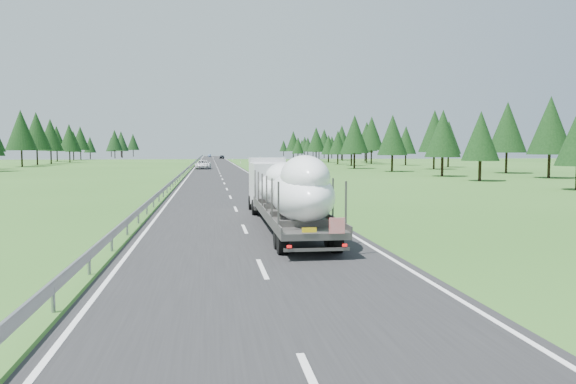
{
  "coord_description": "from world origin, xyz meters",
  "views": [
    {
      "loc": [
        -1.64,
        -17.55,
        3.82
      ],
      "look_at": [
        2.0,
        8.34,
        1.82
      ],
      "focal_mm": 35.0,
      "sensor_mm": 36.0,
      "label": 1
    }
  ],
  "objects": [
    {
      "name": "highway_sign",
      "position": [
        7.2,
        80.0,
        1.81
      ],
      "size": [
        0.08,
        0.9,
        2.6
      ],
      "color": "slate",
      "rests_on": "ground"
    },
    {
      "name": "marker_posts",
      "position": [
        6.5,
        155.0,
        0.54
      ],
      "size": [
        0.13,
        350.08,
        1.0
      ],
      "color": "silver",
      "rests_on": "ground"
    },
    {
      "name": "boat_truck",
      "position": [
        2.0,
        9.17,
        1.91
      ],
      "size": [
        2.56,
        17.63,
        3.59
      ],
      "color": "silver",
      "rests_on": "ground"
    },
    {
      "name": "distant_car_blue",
      "position": [
        -1.54,
        258.87,
        0.68
      ],
      "size": [
        1.5,
        4.15,
        1.36
      ],
      "primitive_type": "imported",
      "rotation": [
        0.0,
        0.0,
        -0.02
      ],
      "color": "#15243C",
      "rests_on": "ground"
    },
    {
      "name": "tree_line_left",
      "position": [
        -43.28,
        126.13,
        7.31
      ],
      "size": [
        15.4,
        327.74,
        12.65
      ],
      "color": "black",
      "rests_on": "ground"
    },
    {
      "name": "guardrail",
      "position": [
        -5.3,
        99.94,
        0.6
      ],
      "size": [
        0.1,
        400.0,
        0.76
      ],
      "color": "slate",
      "rests_on": "ground"
    },
    {
      "name": "road_surface",
      "position": [
        0.0,
        100.0,
        0.01
      ],
      "size": [
        10.0,
        400.0,
        0.02
      ],
      "primitive_type": "cube",
      "color": "black",
      "rests_on": "ground"
    },
    {
      "name": "distant_van",
      "position": [
        -2.82,
        91.81,
        0.85
      ],
      "size": [
        3.13,
        6.26,
        1.7
      ],
      "primitive_type": "imported",
      "rotation": [
        0.0,
        0.0,
        -0.05
      ],
      "color": "white",
      "rests_on": "ground"
    },
    {
      "name": "ground",
      "position": [
        0.0,
        0.0,
        0.0
      ],
      "size": [
        400.0,
        400.0,
        0.0
      ],
      "primitive_type": "plane",
      "color": "#2A551C",
      "rests_on": "ground"
    },
    {
      "name": "distant_car_dark",
      "position": [
        3.37,
        205.56,
        0.77
      ],
      "size": [
        2.15,
        4.65,
        1.54
      ],
      "primitive_type": "imported",
      "rotation": [
        0.0,
        0.0,
        -0.07
      ],
      "color": "black",
      "rests_on": "ground"
    },
    {
      "name": "tree_line_right",
      "position": [
        39.99,
        109.37,
        6.75
      ],
      "size": [
        27.49,
        327.48,
        12.55
      ],
      "color": "black",
      "rests_on": "ground"
    }
  ]
}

